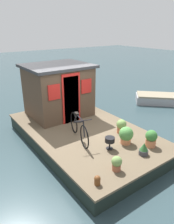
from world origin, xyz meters
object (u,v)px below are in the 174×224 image
at_px(potted_plant_mint, 117,163).
at_px(potted_plant_succulent, 126,135).
at_px(potted_plant_thyme, 121,126).
at_px(bicycle, 79,128).
at_px(potted_plant_sage, 144,149).
at_px(dinghy_boat, 161,99).
at_px(charcoal_grill, 110,140).
at_px(mooring_bollard, 97,180).
at_px(houseboat_cabin, 58,90).
at_px(potted_plant_geranium, 151,138).

bearing_deg(potted_plant_mint, potted_plant_succulent, -54.59).
bearing_deg(potted_plant_thyme, bicycle, 71.89).
xyz_separation_m(potted_plant_sage, potted_plant_succulent, (0.72, -0.04, 0.11)).
relative_size(potted_plant_mint, dinghy_boat, 0.15).
relative_size(charcoal_grill, mooring_bollard, 1.61).
bearing_deg(potted_plant_thyme, potted_plant_mint, 132.65).
bearing_deg(potted_plant_succulent, dinghy_boat, -64.26).
bearing_deg(mooring_bollard, potted_plant_sage, -83.52).
relative_size(houseboat_cabin, potted_plant_mint, 6.25).
bearing_deg(potted_plant_succulent, charcoal_grill, 85.48).
relative_size(houseboat_cabin, potted_plant_thyme, 5.03).
distance_m(bicycle, potted_plant_sage, 2.00).
bearing_deg(potted_plant_mint, potted_plant_thyme, -47.35).
relative_size(mooring_bollard, dinghy_boat, 0.09).
distance_m(potted_plant_thyme, dinghy_boat, 5.22).
height_order(potted_plant_mint, mooring_bollard, potted_plant_mint).
bearing_deg(bicycle, potted_plant_mint, 176.60).
bearing_deg(potted_plant_sage, charcoal_grill, 35.92).
bearing_deg(bicycle, potted_plant_succulent, -135.38).
xyz_separation_m(charcoal_grill, mooring_bollard, (-0.97, 1.21, -0.16)).
bearing_deg(houseboat_cabin, potted_plant_thyme, -162.15).
bearing_deg(charcoal_grill, potted_plant_thyme, -61.49).
height_order(charcoal_grill, dinghy_boat, charcoal_grill).
bearing_deg(dinghy_boat, mooring_bollard, 116.06).
distance_m(houseboat_cabin, potted_plant_mint, 4.13).
height_order(potted_plant_geranium, potted_plant_sage, potted_plant_geranium).
height_order(houseboat_cabin, potted_plant_succulent, houseboat_cabin).
xyz_separation_m(potted_plant_succulent, dinghy_boat, (2.50, -5.19, -0.55)).
bearing_deg(charcoal_grill, potted_plant_sage, -144.08).
bearing_deg(potted_plant_succulent, potted_plant_thyme, -32.63).
xyz_separation_m(houseboat_cabin, potted_plant_thyme, (-2.64, -0.85, -0.74)).
bearing_deg(potted_plant_geranium, bicycle, 43.48).
bearing_deg(potted_plant_thyme, mooring_bollard, 124.46).
xyz_separation_m(bicycle, charcoal_grill, (-0.97, -0.41, -0.12)).
relative_size(potted_plant_succulent, dinghy_boat, 0.20).
distance_m(potted_plant_mint, potted_plant_sage, 1.08).
height_order(potted_plant_geranium, mooring_bollard, potted_plant_geranium).
relative_size(bicycle, potted_plant_mint, 4.41).
bearing_deg(potted_plant_geranium, potted_plant_succulent, 41.20).
bearing_deg(potted_plant_thyme, potted_plant_geranium, -174.42).
relative_size(potted_plant_thyme, potted_plant_succulent, 0.89).
relative_size(potted_plant_mint, potted_plant_sage, 1.07).
bearing_deg(mooring_bollard, potted_plant_geranium, -80.55).
distance_m(potted_plant_sage, charcoal_grill, 0.95).
height_order(bicycle, potted_plant_succulent, bicycle).
distance_m(potted_plant_geranium, charcoal_grill, 1.22).
xyz_separation_m(houseboat_cabin, potted_plant_succulent, (-3.21, -0.49, -0.71)).
bearing_deg(bicycle, charcoal_grill, -157.24).
bearing_deg(potted_plant_sage, bicycle, 28.99).
height_order(potted_plant_thyme, potted_plant_succulent, potted_plant_succulent).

